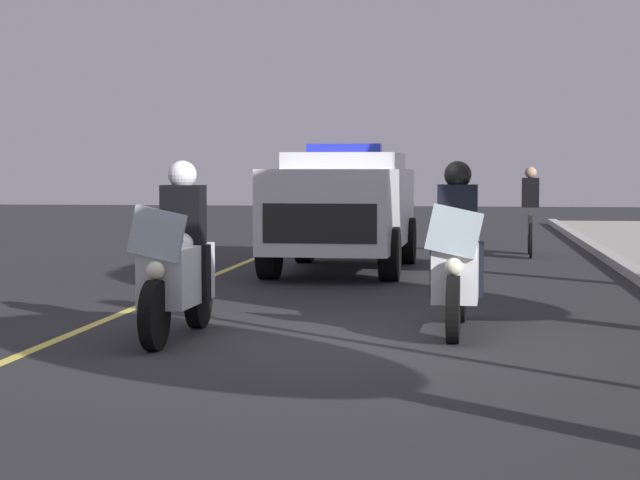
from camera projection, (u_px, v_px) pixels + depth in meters
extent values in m
plane|color=#28282B|center=(305.00, 342.00, 10.61)|extent=(80.00, 80.00, 0.00)
cube|color=#E0D14C|center=(65.00, 337.00, 10.92)|extent=(48.00, 0.12, 0.01)
cylinder|color=black|center=(154.00, 315.00, 10.09)|extent=(0.64, 0.14, 0.64)
cylinder|color=black|center=(198.00, 297.00, 11.56)|extent=(0.64, 0.16, 0.64)
cube|color=silver|center=(177.00, 275.00, 10.79)|extent=(1.21, 0.47, 0.56)
ellipsoid|color=silver|center=(175.00, 244.00, 10.72)|extent=(0.57, 0.33, 0.24)
cube|color=silver|center=(157.00, 234.00, 10.14)|extent=(0.07, 0.56, 0.53)
sphere|color=#F9F4CC|center=(155.00, 271.00, 10.10)|extent=(0.17, 0.17, 0.17)
sphere|color=red|center=(145.00, 240.00, 10.30)|extent=(0.09, 0.09, 0.09)
sphere|color=#1933F2|center=(178.00, 241.00, 10.25)|extent=(0.09, 0.09, 0.09)
cube|color=black|center=(183.00, 216.00, 10.98)|extent=(0.29, 0.41, 0.60)
cube|color=black|center=(202.00, 273.00, 10.92)|extent=(0.18, 0.14, 0.56)
cube|color=black|center=(162.00, 273.00, 10.99)|extent=(0.18, 0.14, 0.56)
sphere|color=silver|center=(182.00, 175.00, 10.93)|extent=(0.28, 0.28, 0.28)
cylinder|color=black|center=(453.00, 309.00, 10.51)|extent=(0.64, 0.14, 0.64)
cylinder|color=black|center=(459.00, 292.00, 11.99)|extent=(0.64, 0.16, 0.64)
cube|color=white|center=(456.00, 271.00, 11.21)|extent=(1.21, 0.47, 0.56)
ellipsoid|color=white|center=(456.00, 241.00, 11.14)|extent=(0.57, 0.33, 0.24)
cube|color=silver|center=(454.00, 231.00, 10.56)|extent=(0.07, 0.56, 0.53)
sphere|color=#F9F4CC|center=(454.00, 267.00, 10.52)|extent=(0.17, 0.17, 0.17)
sphere|color=red|center=(438.00, 238.00, 10.72)|extent=(0.09, 0.09, 0.09)
sphere|color=#1933F2|center=(472.00, 238.00, 10.67)|extent=(0.09, 0.09, 0.09)
cube|color=black|center=(458.00, 214.00, 11.40)|extent=(0.29, 0.41, 0.60)
cube|color=black|center=(477.00, 270.00, 11.34)|extent=(0.18, 0.14, 0.56)
cube|color=black|center=(437.00, 269.00, 11.41)|extent=(0.18, 0.14, 0.56)
sphere|color=black|center=(458.00, 175.00, 11.35)|extent=(0.28, 0.28, 0.28)
cube|color=silver|center=(343.00, 208.00, 18.03)|extent=(4.95, 2.02, 1.24)
cube|color=silver|center=(346.00, 164.00, 18.28)|extent=(2.44, 1.81, 0.36)
cube|color=#2633D8|center=(344.00, 148.00, 18.07)|extent=(0.31, 1.21, 0.14)
cube|color=black|center=(320.00, 223.00, 15.67)|extent=(0.16, 1.62, 0.56)
cylinder|color=black|center=(390.00, 254.00, 16.40)|extent=(0.81, 0.30, 0.80)
cylinder|color=black|center=(269.00, 252.00, 16.68)|extent=(0.81, 0.30, 0.80)
cylinder|color=black|center=(407.00, 241.00, 19.45)|extent=(0.81, 0.30, 0.80)
cylinder|color=black|center=(305.00, 240.00, 19.74)|extent=(0.81, 0.30, 0.80)
cylinder|color=black|center=(531.00, 241.00, 20.60)|extent=(0.66, 0.06, 0.66)
cylinder|color=black|center=(529.00, 237.00, 21.69)|extent=(0.66, 0.06, 0.66)
cube|color=black|center=(530.00, 224.00, 21.13)|extent=(1.00, 0.09, 0.36)
cube|color=black|center=(530.00, 193.00, 21.14)|extent=(0.25, 0.33, 0.56)
sphere|color=tan|center=(531.00, 172.00, 21.08)|extent=(0.22, 0.22, 0.22)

